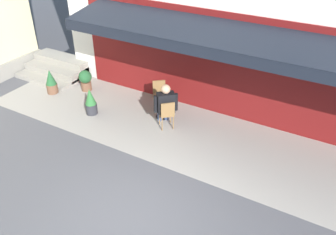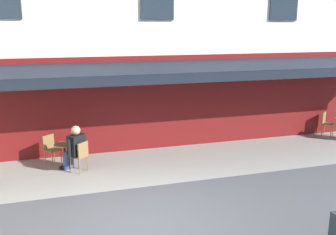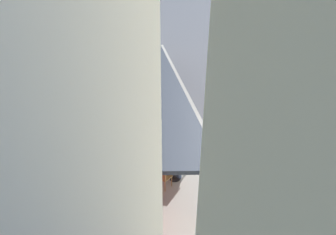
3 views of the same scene
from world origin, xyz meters
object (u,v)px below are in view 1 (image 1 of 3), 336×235
cafe_chair_wicker_facing_street (167,112)px  potted_plant_by_steps (51,82)px  cafe_table_near_entrance (162,103)px  potted_plant_mid_terrace (91,102)px  cafe_chair_wicker_under_awning (159,92)px  potted_plant_entrance_right (86,80)px  seated_companion_in_black (165,103)px

cafe_chair_wicker_facing_street → potted_plant_by_steps: bearing=0.6°
cafe_table_near_entrance → potted_plant_mid_terrace: potted_plant_mid_terrace is taller
cafe_table_near_entrance → cafe_chair_wicker_facing_street: bearing=133.4°
cafe_chair_wicker_under_awning → potted_plant_entrance_right: size_ratio=1.23×
cafe_chair_wicker_facing_street → cafe_chair_wicker_under_awning: (0.83, -0.95, 0.00)m
seated_companion_in_black → cafe_chair_wicker_under_awning: bearing=-49.6°
cafe_chair_wicker_facing_street → cafe_chair_wicker_under_awning: 1.26m
potted_plant_mid_terrace → potted_plant_by_steps: bearing=-10.9°
cafe_chair_wicker_facing_street → potted_plant_mid_terrace: (2.48, 0.46, -0.12)m
cafe_table_near_entrance → cafe_chair_wicker_facing_street: cafe_chair_wicker_facing_street is taller
cafe_table_near_entrance → potted_plant_mid_terrace: 2.24m
cafe_chair_wicker_under_awning → potted_plant_mid_terrace: bearing=40.4°
cafe_chair_wicker_facing_street → seated_companion_in_black: (0.15, -0.16, 0.18)m
cafe_chair_wicker_under_awning → potted_plant_mid_terrace: size_ratio=1.04×
cafe_chair_wicker_under_awning → cafe_table_near_entrance: bearing=128.4°
seated_companion_in_black → potted_plant_entrance_right: (3.53, -0.54, -0.32)m
cafe_table_near_entrance → potted_plant_entrance_right: bearing=-4.1°
potted_plant_mid_terrace → potted_plant_entrance_right: 1.66m
potted_plant_by_steps → cafe_table_near_entrance: bearing=-173.0°
cafe_chair_wicker_under_awning → potted_plant_by_steps: size_ratio=1.06×
potted_plant_mid_terrace → potted_plant_entrance_right: size_ratio=1.18×
potted_plant_entrance_right → cafe_chair_wicker_under_awning: bearing=-174.8°
potted_plant_entrance_right → cafe_table_near_entrance: bearing=175.9°
cafe_chair_wicker_facing_street → potted_plant_entrance_right: 3.75m
potted_plant_entrance_right → seated_companion_in_black: bearing=171.4°
cafe_chair_wicker_facing_street → cafe_chair_wicker_under_awning: size_ratio=1.00×
cafe_table_near_entrance → potted_plant_mid_terrace: bearing=24.1°
cafe_chair_wicker_under_awning → potted_plant_entrance_right: 2.87m
cafe_chair_wicker_under_awning → potted_plant_entrance_right: cafe_chair_wicker_under_awning is taller
cafe_table_near_entrance → cafe_chair_wicker_under_awning: cafe_chair_wicker_under_awning is taller
cafe_chair_wicker_facing_street → potted_plant_by_steps: cafe_chair_wicker_facing_street is taller
cafe_table_near_entrance → seated_companion_in_black: (-0.28, 0.30, 0.23)m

